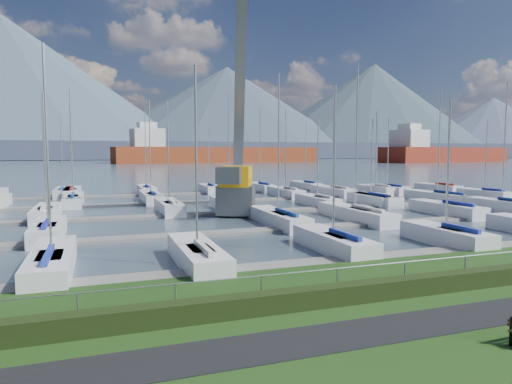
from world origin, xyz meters
name	(u,v)px	position (x,y,z in m)	size (l,w,h in m)	color
path	(411,325)	(0.00, -3.00, 0.01)	(160.00, 2.00, 0.04)	black
water	(114,161)	(0.00, 260.00, -0.40)	(800.00, 540.00, 0.20)	#40505E
hedge	(366,291)	(0.00, -0.40, 0.35)	(80.00, 0.70, 0.70)	black
fence	(361,266)	(0.00, 0.00, 1.20)	(0.04, 0.04, 80.00)	gray
foothill	(110,150)	(0.00, 330.00, 6.00)	(900.00, 80.00, 12.00)	#444C63
mountains	(115,104)	(7.35, 404.62, 46.68)	(1190.00, 360.00, 115.00)	#48566A
docks	(206,214)	(0.00, 26.00, -0.22)	(90.00, 41.60, 0.25)	slate
crane	(237,153)	(2.89, 25.61, 5.33)	(6.21, 13.47, 22.35)	#54575B
cargo_ship_mid	(212,155)	(45.57, 209.82, 3.49)	(106.13, 29.41, 21.50)	maroon
cargo_ship_east	(441,154)	(162.98, 181.27, 3.70)	(85.95, 34.91, 21.50)	maroon
sailboat_fleet	(186,154)	(-1.14, 29.46, 5.27)	(75.11, 48.91, 13.27)	navy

